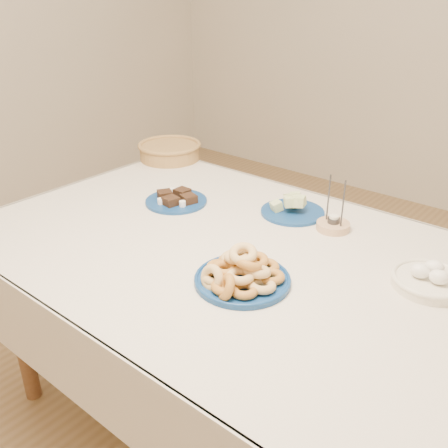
{
  "coord_description": "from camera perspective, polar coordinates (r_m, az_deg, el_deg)",
  "views": [
    {
      "loc": [
        0.84,
        -1.07,
        1.49
      ],
      "look_at": [
        0.0,
        -0.05,
        0.85
      ],
      "focal_mm": 40.0,
      "sensor_mm": 36.0,
      "label": 1
    }
  ],
  "objects": [
    {
      "name": "dining_table",
      "position": [
        1.6,
        1.15,
        -6.03
      ],
      "size": [
        1.71,
        1.11,
        0.75
      ],
      "color": "brown",
      "rests_on": "ground"
    },
    {
      "name": "candle_holder",
      "position": [
        1.69,
        12.37,
        -0.08
      ],
      "size": [
        0.14,
        0.14,
        0.18
      ],
      "rotation": [
        0.0,
        0.0,
        -0.26
      ],
      "color": "tan",
      "rests_on": "dining_table"
    },
    {
      "name": "ground",
      "position": [
        2.02,
        0.97,
        -21.72
      ],
      "size": [
        5.0,
        5.0,
        0.0
      ],
      "primitive_type": "plane",
      "color": "olive",
      "rests_on": "ground"
    },
    {
      "name": "melon_plate",
      "position": [
        1.78,
        7.84,
        1.96
      ],
      "size": [
        0.25,
        0.25,
        0.08
      ],
      "rotation": [
        0.0,
        0.0,
        -0.12
      ],
      "color": "navy",
      "rests_on": "dining_table"
    },
    {
      "name": "wicker_basket",
      "position": [
        2.34,
        -6.23,
        8.36
      ],
      "size": [
        0.33,
        0.33,
        0.08
      ],
      "rotation": [
        0.0,
        0.0,
        -0.14
      ],
      "color": "olive",
      "rests_on": "dining_table"
    },
    {
      "name": "donut_platter",
      "position": [
        1.36,
        1.96,
        -5.75
      ],
      "size": [
        0.33,
        0.33,
        0.12
      ],
      "rotation": [
        0.0,
        0.0,
        -0.3
      ],
      "color": "navy",
      "rests_on": "dining_table"
    },
    {
      "name": "brownie_plate",
      "position": [
        1.87,
        -5.49,
        2.79
      ],
      "size": [
        0.29,
        0.29,
        0.04
      ],
      "rotation": [
        0.0,
        0.0,
        -0.29
      ],
      "color": "navy",
      "rests_on": "dining_table"
    },
    {
      "name": "egg_bowl",
      "position": [
        1.46,
        22.43,
        -5.89
      ],
      "size": [
        0.25,
        0.25,
        0.07
      ],
      "rotation": [
        0.0,
        0.0,
        0.23
      ],
      "color": "silver",
      "rests_on": "dining_table"
    }
  ]
}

